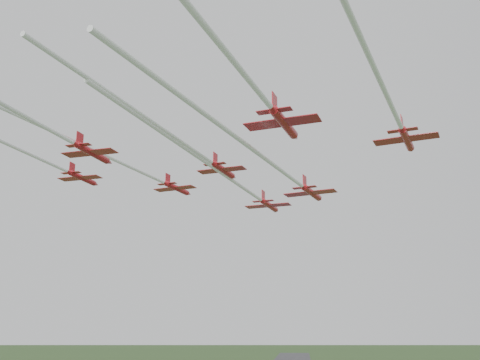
# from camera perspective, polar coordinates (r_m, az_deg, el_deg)

# --- Properties ---
(jet_lead) EXTENTS (20.10, 67.44, 2.83)m
(jet_lead) POSITION_cam_1_polar(r_m,az_deg,el_deg) (94.92, -0.15, -0.48)
(jet_lead) COLOR red
(jet_row2_left) EXTENTS (20.99, 61.42, 2.47)m
(jet_row2_left) POSITION_cam_1_polar(r_m,az_deg,el_deg) (89.42, -12.25, 1.67)
(jet_row2_left) COLOR red
(jet_row2_right) EXTENTS (22.90, 62.08, 2.72)m
(jet_row2_right) POSITION_cam_1_polar(r_m,az_deg,el_deg) (78.88, 4.03, 1.32)
(jet_row2_right) COLOR red
(jet_row3_left) EXTENTS (14.37, 61.14, 2.38)m
(jet_row3_left) POSITION_cam_1_polar(r_m,az_deg,el_deg) (87.29, -22.48, 3.05)
(jet_row3_left) COLOR red
(jet_row3_mid) EXTENTS (15.60, 49.07, 2.38)m
(jet_row3_mid) POSITION_cam_1_polar(r_m,az_deg,el_deg) (76.49, -5.33, 3.47)
(jet_row3_mid) COLOR red
(jet_row3_right) EXTENTS (17.04, 44.08, 2.73)m
(jet_row3_right) POSITION_cam_1_polar(r_m,az_deg,el_deg) (72.98, 16.36, 6.45)
(jet_row3_right) COLOR red
(jet_row4_left) EXTENTS (12.39, 49.55, 2.41)m
(jet_row4_left) POSITION_cam_1_polar(r_m,az_deg,el_deg) (70.56, -20.61, 5.62)
(jet_row4_left) COLOR red
(jet_row4_right) EXTENTS (16.45, 51.08, 2.95)m
(jet_row4_right) POSITION_cam_1_polar(r_m,az_deg,el_deg) (60.23, 1.73, 9.71)
(jet_row4_right) COLOR red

